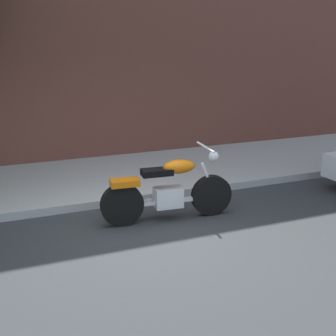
{
  "coord_description": "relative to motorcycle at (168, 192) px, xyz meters",
  "views": [
    {
      "loc": [
        -1.98,
        -5.78,
        2.79
      ],
      "look_at": [
        0.5,
        0.35,
        0.86
      ],
      "focal_mm": 47.64,
      "sensor_mm": 36.0,
      "label": 1
    }
  ],
  "objects": [
    {
      "name": "ground_plane",
      "position": [
        -0.5,
        -0.36,
        -0.48
      ],
      "size": [
        60.0,
        60.0,
        0.0
      ],
      "primitive_type": "plane",
      "color": "#303335"
    },
    {
      "name": "sidewalk",
      "position": [
        -0.5,
        2.33,
        -0.41
      ],
      "size": [
        22.22,
        2.91,
        0.14
      ],
      "primitive_type": "cube",
      "color": "#AAAAAA",
      "rests_on": "ground"
    },
    {
      "name": "motorcycle",
      "position": [
        0.0,
        0.0,
        0.0
      ],
      "size": [
        2.15,
        0.7,
        1.17
      ],
      "color": "black",
      "rests_on": "ground"
    }
  ]
}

